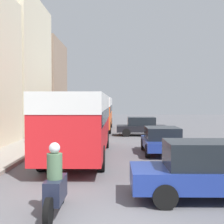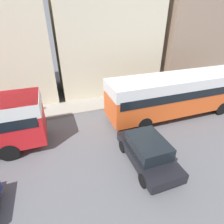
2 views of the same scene
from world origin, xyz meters
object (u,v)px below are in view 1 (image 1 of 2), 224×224
Objects in this scene: bus_following at (98,109)px; motorcycle_behind_lead at (55,186)px; car_crossing at (209,170)px; car_distant at (141,126)px; bus_lead at (81,117)px; pedestrian_near_curb at (33,128)px; car_far_curb at (162,140)px.

bus_following is 22.01m from motorcycle_behind_lead.
bus_following reaches higher than car_crossing.
car_crossing reaches higher than car_distant.
bus_lead is 7.83m from car_crossing.
car_distant is at bearing 78.90° from motorcycle_behind_lead.
pedestrian_near_curb reaches higher than car_distant.
car_crossing is at bearing -53.45° from pedestrian_near_curb.
bus_following is 2.71× the size of car_distant.
motorcycle_behind_lead is at bearing -87.86° from bus_lead.
car_distant is 9.23m from pedestrian_near_curb.
bus_lead is at bearing 159.15° from car_distant.
car_far_curb is at bearing -72.65° from bus_following.
pedestrian_near_curb is (-3.58, 11.42, 0.42)m from motorcycle_behind_lead.
motorcycle_behind_lead is 9.58m from car_far_curb.
pedestrian_near_curb is at bearing 107.40° from motorcycle_behind_lead.
motorcycle_behind_lead is at bearing -113.43° from car_far_curb.
car_far_curb is 2.10× the size of pedestrian_near_curb.
car_far_curb is (-0.17, 7.56, -0.09)m from car_crossing.
bus_following is 4.74× the size of motorcycle_behind_lead.
car_distant is at bearing -50.57° from bus_following.
motorcycle_behind_lead is at bearing -89.20° from bus_following.
bus_lead is 2.58× the size of car_far_curb.
bus_following is 5.77× the size of pedestrian_near_curb.
bus_following is at bearing 11.67° from car_crossing.
bus_lead is 14.27m from bus_following.
motorcycle_behind_lead is 0.57× the size of car_distant.
motorcycle_behind_lead is (0.31, -21.97, -1.30)m from bus_following.
car_crossing is 12.69m from pedestrian_near_curb.
car_far_curb is (4.12, -13.18, -1.26)m from bus_following.
motorcycle_behind_lead is 17.77m from car_distant.
pedestrian_near_curb is at bearing 36.55° from car_crossing.
motorcycle_behind_lead is at bearing 168.90° from car_distant.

